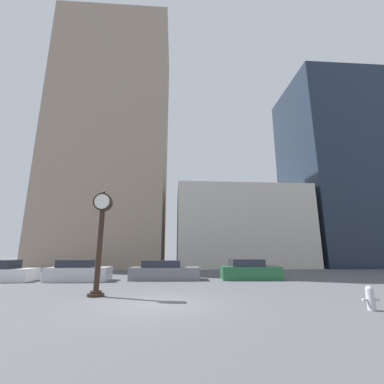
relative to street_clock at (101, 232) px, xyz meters
name	(u,v)px	position (x,y,z in m)	size (l,w,h in m)	color
ground_plane	(157,304)	(2.67, -1.76, -2.67)	(200.00, 200.00, 0.00)	#515156
building_tall_tower	(114,141)	(-5.36, 22.24, 14.27)	(14.48, 12.00, 33.88)	gray
building_storefront_row	(237,229)	(11.62, 22.24, 2.17)	(15.94, 12.00, 9.68)	beige
building_glass_modern	(332,171)	(25.95, 22.24, 10.59)	(11.43, 12.00, 26.53)	#1E2838
street_clock	(101,232)	(0.00, 0.00, 0.00)	(0.81, 0.70, 4.55)	black
car_silver	(79,272)	(-2.90, 6.12, -2.10)	(3.84, 1.91, 1.33)	#BCBCC1
car_grey	(164,271)	(2.62, 6.51, -2.13)	(4.67, 2.05, 1.27)	slate
car_green	(249,271)	(8.44, 6.31, -2.10)	(4.04, 2.12, 1.34)	#236038
fire_hydrant_near	(370,298)	(9.60, -3.35, -2.29)	(0.56, 0.24, 0.75)	#B7B7BC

